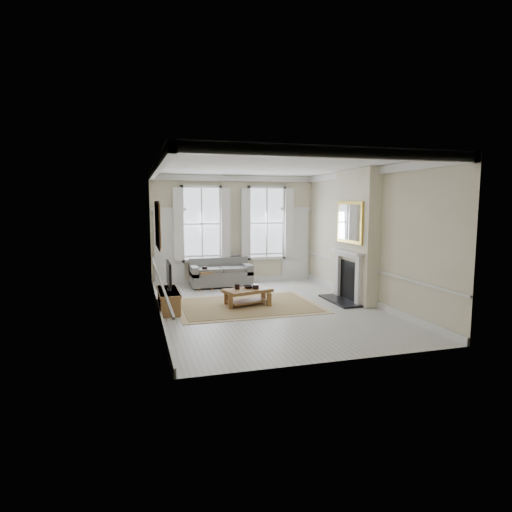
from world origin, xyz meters
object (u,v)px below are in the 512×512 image
object	(u,v)px
side_table	(205,275)
tv_stand	(169,301)
sofa	(221,275)
coffee_table	(247,292)

from	to	relation	value
side_table	tv_stand	xyz separation A→B (m)	(-1.24, -2.34, -0.18)
sofa	side_table	world-z (taller)	sofa
sofa	coffee_table	size ratio (longest dim) A/B	1.45
side_table	tv_stand	size ratio (longest dim) A/B	0.39
coffee_table	tv_stand	bearing A→B (deg)	162.85
sofa	tv_stand	bearing A→B (deg)	-124.03
sofa	coffee_table	xyz separation A→B (m)	(0.15, -2.67, -0.01)
sofa	side_table	distance (m)	0.61
coffee_table	sofa	bearing A→B (deg)	77.21
coffee_table	tv_stand	distance (m)	1.92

